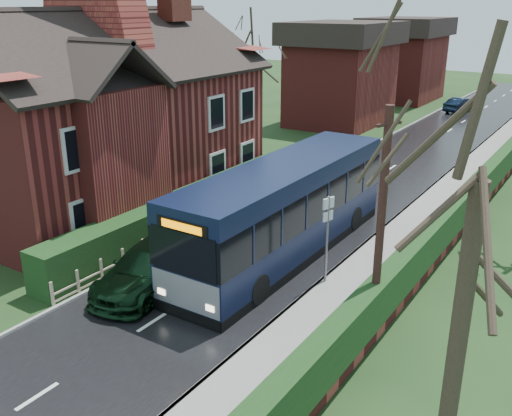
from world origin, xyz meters
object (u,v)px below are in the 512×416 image
Objects in this scene: bus at (284,211)px; bus_stop_sign at (327,228)px; car_silver at (321,177)px; telegraph_pole at (380,230)px; brick_house at (104,112)px; car_green at (149,267)px.

bus is 3.70× the size of bus_stop_sign.
telegraph_pole is (7.30, -11.29, 2.64)m from car_silver.
car_silver is 0.63× the size of telegraph_pole.
telegraph_pole is at bearing -25.08° from bus_stop_sign.
telegraph_pole reaches higher than bus_stop_sign.
brick_house reaches higher than telegraph_pole.
telegraph_pole reaches higher than bus.
brick_house is at bearing -134.11° from car_silver.
car_green is at bearing -129.04° from bus_stop_sign.
bus_stop_sign is at bearing -8.46° from brick_house.
bus is at bearing 166.91° from bus_stop_sign.
brick_house is 2.21× the size of telegraph_pole.
brick_house is 10.86m from car_silver.
car_green is 0.75× the size of telegraph_pole.
car_green is 1.58× the size of bus_stop_sign.
telegraph_pole is (5.00, -3.64, 1.60)m from bus.
bus is at bearing -72.33° from car_silver.
bus is 2.79× the size of car_silver.
car_silver is 1.33× the size of bus_stop_sign.
car_silver is at bearing 78.51° from car_green.
car_silver is at bearing 133.89° from bus_stop_sign.
brick_house is 9.90m from bus.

